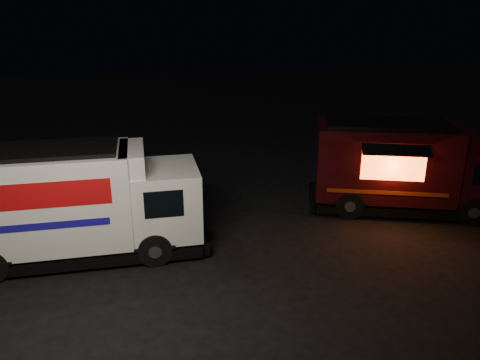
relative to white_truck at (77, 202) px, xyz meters
name	(u,v)px	position (x,y,z in m)	size (l,w,h in m)	color
ground	(231,251)	(3.68, -0.51, -1.40)	(80.00, 80.00, 0.00)	black
white_truck	(77,202)	(0.00, 0.00, 0.00)	(6.16, 2.10, 2.79)	white
red_truck	(409,167)	(9.40, 1.27, -0.04)	(5.85, 2.15, 2.72)	#380A10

